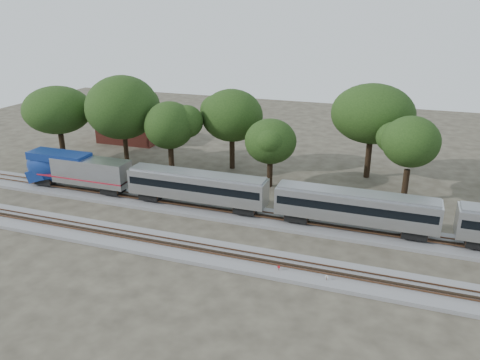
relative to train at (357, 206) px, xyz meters
The scene contains 15 objects.
ground 13.24m from the train, 152.13° to the right, with size 160.00×160.00×0.00m, color #383328.
track_far 11.75m from the train, behind, with size 160.00×5.00×0.73m.
track_near 15.43m from the train, 138.60° to the right, with size 160.00×5.00×0.73m.
train is the anchor object (origin of this frame).
switch_stand_red 12.92m from the train, 117.38° to the right, with size 0.29×0.06×0.91m.
switch_stand_white 11.78m from the train, 96.12° to the right, with size 0.29×0.05×0.91m.
switch_lever 12.56m from the train, 111.11° to the right, with size 0.50×0.30×0.30m, color #512D19.
brick_building 50.93m from the train, 150.11° to the left, with size 11.47×8.17×5.46m.
tree_0 49.17m from the train, 168.01° to the left, with size 8.80×8.80×12.41m.
tree_1 38.80m from the train, 162.88° to the left, with size 9.78×9.78×13.79m.
tree_2 30.79m from the train, 159.17° to the left, with size 7.74×7.74×10.91m.
tree_3 27.05m from the train, 141.58° to the left, with size 8.58×8.58×12.10m.
tree_4 17.28m from the train, 140.33° to the left, with size 6.73×6.73×9.49m.
tree_5 20.34m from the train, 91.23° to the left, with size 9.76×9.76×13.76m.
tree_6 13.48m from the train, 66.54° to the left, with size 8.19×8.19×11.54m.
Camera 1 is at (14.92, -42.97, 24.08)m, focal length 35.00 mm.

